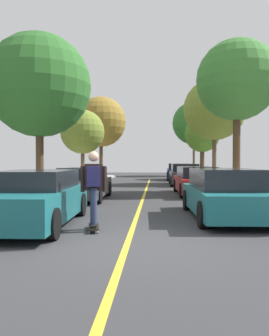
# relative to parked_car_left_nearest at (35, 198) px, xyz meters

# --- Properties ---
(ground) EXTENTS (80.00, 80.00, 0.00)m
(ground) POSITION_rel_parked_car_left_nearest_xyz_m (2.41, -1.61, -0.65)
(ground) COLOR #353538
(center_line) EXTENTS (0.12, 39.20, 0.01)m
(center_line) POSITION_rel_parked_car_left_nearest_xyz_m (2.41, 2.39, -0.65)
(center_line) COLOR gold
(center_line) RESTS_ON ground
(parked_car_left_nearest) EXTENTS (2.05, 4.42, 1.33)m
(parked_car_left_nearest) POSITION_rel_parked_car_left_nearest_xyz_m (0.00, 0.00, 0.00)
(parked_car_left_nearest) COLOR #196066
(parked_car_left_nearest) RESTS_ON ground
(parked_car_left_near) EXTENTS (1.93, 4.29, 1.30)m
(parked_car_left_near) POSITION_rel_parked_car_left_nearest_xyz_m (0.00, 5.60, -0.01)
(parked_car_left_near) COLOR #38383D
(parked_car_left_near) RESTS_ON ground
(parked_car_right_nearest) EXTENTS (1.99, 4.42, 1.35)m
(parked_car_right_nearest) POSITION_rel_parked_car_left_nearest_xyz_m (4.82, 1.36, 0.01)
(parked_car_right_nearest) COLOR #196066
(parked_car_right_nearest) RESTS_ON ground
(parked_car_right_near) EXTENTS (1.92, 4.59, 1.30)m
(parked_car_right_near) POSITION_rel_parked_car_left_nearest_xyz_m (4.82, 7.82, 0.00)
(parked_car_right_near) COLOR maroon
(parked_car_right_near) RESTS_ON ground
(parked_car_right_far) EXTENTS (1.97, 4.46, 1.39)m
(parked_car_right_far) POSITION_rel_parked_car_left_nearest_xyz_m (4.82, 14.29, 0.03)
(parked_car_right_far) COLOR #38383D
(parked_car_right_far) RESTS_ON ground
(parked_car_right_farthest) EXTENTS (2.06, 4.30, 1.37)m
(parked_car_right_farthest) POSITION_rel_parked_car_left_nearest_xyz_m (4.82, 20.21, 0.03)
(parked_car_right_farthest) COLOR navy
(parked_car_right_farthest) RESTS_ON ground
(street_tree_left_nearest) EXTENTS (4.50, 4.50, 6.97)m
(street_tree_left_nearest) POSITION_rel_parked_car_left_nearest_xyz_m (-2.13, 6.46, 4.20)
(street_tree_left_nearest) COLOR #4C3823
(street_tree_left_nearest) RESTS_ON sidewalk_left
(street_tree_left_near) EXTENTS (3.05, 3.05, 4.98)m
(street_tree_left_near) POSITION_rel_parked_car_left_nearest_xyz_m (-2.13, 15.13, 2.93)
(street_tree_left_near) COLOR brown
(street_tree_left_near) RESTS_ON sidewalk_left
(street_tree_left_far) EXTENTS (4.63, 4.63, 7.39)m
(street_tree_left_far) POSITION_rel_parked_car_left_nearest_xyz_m (-2.13, 23.03, 4.55)
(street_tree_left_far) COLOR #4C3823
(street_tree_left_far) RESTS_ON sidewalk_left
(street_tree_right_nearest) EXTENTS (4.01, 4.01, 7.46)m
(street_tree_right_nearest) POSITION_rel_parked_car_left_nearest_xyz_m (6.96, 9.08, 4.91)
(street_tree_right_nearest) COLOR #4C3823
(street_tree_right_nearest) RESTS_ON sidewalk_right
(street_tree_right_near) EXTENTS (4.24, 4.24, 7.10)m
(street_tree_right_near) POSITION_rel_parked_car_left_nearest_xyz_m (6.96, 15.49, 4.45)
(street_tree_right_near) COLOR brown
(street_tree_right_near) RESTS_ON sidewalk_right
(street_tree_right_far) EXTENTS (3.03, 3.03, 5.23)m
(street_tree_right_far) POSITION_rel_parked_car_left_nearest_xyz_m (6.96, 21.61, 3.17)
(street_tree_right_far) COLOR #4C3823
(street_tree_right_far) RESTS_ON sidewalk_right
(street_tree_right_farthest) EXTENTS (4.54, 4.54, 7.72)m
(street_tree_right_farthest) POSITION_rel_parked_car_left_nearest_xyz_m (6.96, 28.07, 4.93)
(street_tree_right_farthest) COLOR brown
(street_tree_right_farthest) RESTS_ON sidewalk_right
(fire_hydrant) EXTENTS (0.20, 0.20, 0.70)m
(fire_hydrant) POSITION_rel_parked_car_left_nearest_xyz_m (6.32, 4.51, -0.17)
(fire_hydrant) COLOR #B2140F
(fire_hydrant) RESTS_ON sidewalk_right
(skateboard) EXTENTS (0.37, 0.87, 0.10)m
(skateboard) POSITION_rel_parked_car_left_nearest_xyz_m (1.55, -0.53, -0.57)
(skateboard) COLOR black
(skateboard) RESTS_ON ground
(skateboarder) EXTENTS (0.59, 0.71, 1.68)m
(skateboarder) POSITION_rel_parked_car_left_nearest_xyz_m (1.56, -0.57, 0.40)
(skateboarder) COLOR black
(skateboarder) RESTS_ON skateboard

